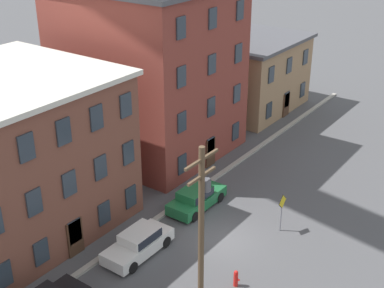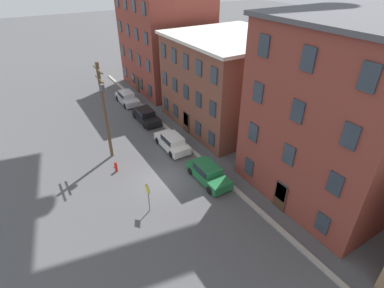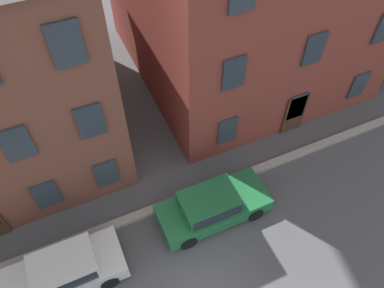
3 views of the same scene
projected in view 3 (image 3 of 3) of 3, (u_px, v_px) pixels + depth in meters
The scene contains 3 objects.
kerb_strip at pixel (157, 208), 15.30m from camera, with size 56.00×0.36×0.16m, color #9E998E.
car_white at pixel (62, 272), 12.98m from camera, with size 4.40×1.92×1.43m.
car_green at pixel (212, 205), 14.62m from camera, with size 4.40×1.92×1.43m.
Camera 3 is at (-1.78, -3.01, 13.63)m, focal length 35.00 mm.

